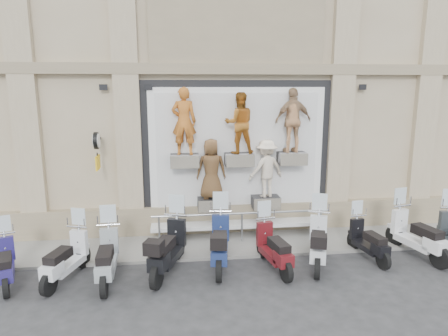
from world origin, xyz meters
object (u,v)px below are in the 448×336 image
(scooter_f, at_px, (274,239))
(scooter_d, at_px, (168,238))
(scooter_c, at_px, (106,248))
(scooter_i, at_px, (418,226))
(guard_rail, at_px, (242,228))
(scooter_h, at_px, (369,233))
(clock_sign_bracket, at_px, (97,146))
(scooter_a, at_px, (4,254))
(scooter_b, at_px, (65,249))
(scooter_e, at_px, (220,233))
(scooter_g, at_px, (318,233))

(scooter_f, bearing_deg, scooter_d, 167.23)
(scooter_c, height_order, scooter_i, scooter_i)
(guard_rail, xyz_separation_m, scooter_h, (3.06, -1.37, 0.24))
(clock_sign_bracket, relative_size, scooter_a, 0.57)
(scooter_c, bearing_deg, scooter_i, 0.13)
(scooter_a, distance_m, scooter_f, 6.14)
(scooter_c, relative_size, scooter_f, 1.05)
(scooter_a, bearing_deg, scooter_f, -19.34)
(clock_sign_bracket, relative_size, scooter_c, 0.51)
(scooter_b, distance_m, scooter_e, 3.58)
(scooter_a, bearing_deg, scooter_g, -18.64)
(scooter_g, bearing_deg, scooter_b, -159.08)
(scooter_i, bearing_deg, clock_sign_bracket, 154.31)
(scooter_d, bearing_deg, guard_rail, 56.07)
(scooter_g, bearing_deg, scooter_e, -164.65)
(scooter_c, distance_m, scooter_d, 1.40)
(scooter_g, bearing_deg, scooter_d, -159.97)
(scooter_h, bearing_deg, scooter_b, 173.13)
(scooter_e, relative_size, scooter_g, 1.04)
(scooter_f, xyz_separation_m, scooter_h, (2.55, 0.27, -0.07))
(guard_rail, xyz_separation_m, scooter_e, (-0.77, -1.35, 0.40))
(scooter_a, bearing_deg, scooter_h, -17.58)
(clock_sign_bracket, relative_size, scooter_i, 0.49)
(scooter_i, bearing_deg, guard_rail, 149.31)
(guard_rail, height_order, scooter_a, scooter_a)
(clock_sign_bracket, bearing_deg, scooter_b, -101.81)
(scooter_d, xyz_separation_m, scooter_h, (5.09, 0.18, -0.17))
(scooter_f, bearing_deg, scooter_h, -4.38)
(scooter_c, xyz_separation_m, scooter_e, (2.63, 0.44, 0.05))
(clock_sign_bracket, bearing_deg, guard_rail, -6.84)
(clock_sign_bracket, distance_m, scooter_i, 8.70)
(scooter_b, height_order, scooter_e, scooter_e)
(scooter_d, bearing_deg, scooter_h, 20.74)
(guard_rail, distance_m, scooter_g, 2.29)
(scooter_g, height_order, scooter_h, scooter_g)
(scooter_e, bearing_deg, guard_rail, 68.21)
(scooter_a, bearing_deg, clock_sign_bracket, 31.29)
(scooter_f, bearing_deg, scooter_i, -6.80)
(clock_sign_bracket, xyz_separation_m, scooter_a, (-1.74, -2.13, -2.08))
(scooter_a, relative_size, scooter_e, 0.84)
(scooter_b, relative_size, scooter_g, 0.92)
(scooter_b, height_order, scooter_d, scooter_d)
(guard_rail, distance_m, scooter_i, 4.61)
(scooter_d, bearing_deg, scooter_b, -159.04)
(clock_sign_bracket, xyz_separation_m, scooter_e, (3.13, -1.82, -1.94))
(scooter_h, xyz_separation_m, scooter_i, (1.31, -0.02, 0.14))
(guard_rail, height_order, scooter_f, scooter_f)
(clock_sign_bracket, height_order, scooter_a, clock_sign_bracket)
(clock_sign_bracket, distance_m, scooter_b, 2.96)
(scooter_a, distance_m, scooter_d, 3.61)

